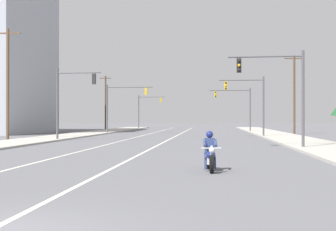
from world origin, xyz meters
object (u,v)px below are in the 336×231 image
(traffic_signal_near_left, at_px, (70,94))
(traffic_signal_mid_left, at_px, (121,101))
(traffic_signal_mid_right, at_px, (251,97))
(utility_pole_left_near, at_px, (8,82))
(traffic_signal_near_right, at_px, (281,84))
(utility_pole_right_far, at_px, (294,93))
(utility_pole_left_far, at_px, (106,102))
(motorcycle_with_rider, at_px, (210,155))
(traffic_signal_far_left, at_px, (146,106))
(traffic_signal_far_right, at_px, (238,102))

(traffic_signal_near_left, height_order, traffic_signal_mid_left, same)
(traffic_signal_mid_right, height_order, utility_pole_left_near, utility_pole_left_near)
(traffic_signal_near_right, xyz_separation_m, traffic_signal_mid_left, (-15.83, 30.85, 0.07))
(utility_pole_right_far, relative_size, utility_pole_left_far, 1.02)
(utility_pole_left_near, bearing_deg, traffic_signal_near_right, -25.95)
(traffic_signal_near_left, distance_m, utility_pole_left_far, 43.84)
(utility_pole_right_far, distance_m, utility_pole_left_far, 37.59)
(utility_pole_left_near, bearing_deg, utility_pole_left_far, 90.38)
(traffic_signal_mid_right, distance_m, utility_pole_left_far, 40.50)
(utility_pole_right_far, bearing_deg, traffic_signal_near_right, -100.74)
(traffic_signal_near_left, distance_m, utility_pole_left_near, 5.87)
(motorcycle_with_rider, relative_size, traffic_signal_near_right, 0.35)
(traffic_signal_mid_left, xyz_separation_m, utility_pole_right_far, (21.28, -2.09, 0.79))
(traffic_signal_mid_right, xyz_separation_m, traffic_signal_far_left, (-15.99, 40.30, 0.02))
(motorcycle_with_rider, distance_m, utility_pole_left_far, 70.17)
(traffic_signal_mid_left, bearing_deg, traffic_signal_near_left, -92.16)
(traffic_signal_near_right, relative_size, traffic_signal_mid_left, 1.00)
(traffic_signal_mid_right, bearing_deg, utility_pole_left_near, -157.62)
(motorcycle_with_rider, relative_size, traffic_signal_far_right, 0.35)
(motorcycle_with_rider, bearing_deg, utility_pole_right_far, 76.93)
(traffic_signal_mid_left, relative_size, utility_pole_left_far, 0.67)
(traffic_signal_near_left, relative_size, traffic_signal_far_left, 1.00)
(traffic_signal_mid_right, xyz_separation_m, utility_pole_left_near, (-21.97, -9.05, 1.07))
(traffic_signal_near_right, distance_m, utility_pole_left_far, 58.32)
(traffic_signal_near_left, distance_m, traffic_signal_far_left, 49.90)
(traffic_signal_near_right, bearing_deg, utility_pole_right_far, 79.26)
(traffic_signal_near_left, xyz_separation_m, utility_pole_left_far, (-6.02, 43.42, 0.77))
(utility_pole_right_far, xyz_separation_m, utility_pole_left_far, (-28.08, 24.99, -0.14))
(traffic_signal_mid_right, xyz_separation_m, utility_pole_right_far, (5.82, 8.83, 0.87))
(traffic_signal_near_left, xyz_separation_m, traffic_signal_far_right, (15.96, 28.77, 0.12))
(motorcycle_with_rider, xyz_separation_m, utility_pole_left_far, (-18.18, 67.64, 4.22))
(traffic_signal_near_left, bearing_deg, traffic_signal_near_right, -31.89)
(traffic_signal_mid_right, height_order, utility_pole_left_far, utility_pole_left_far)
(utility_pole_left_far, bearing_deg, traffic_signal_mid_right, -56.66)
(traffic_signal_near_right, bearing_deg, utility_pole_left_far, 112.83)
(traffic_signal_far_right, distance_m, utility_pole_left_near, 35.62)
(traffic_signal_near_left, bearing_deg, utility_pole_right_far, 39.87)
(traffic_signal_far_right, height_order, utility_pole_right_far, utility_pole_right_far)
(traffic_signal_mid_right, height_order, traffic_signal_far_right, same)
(motorcycle_with_rider, bearing_deg, utility_pole_left_near, 125.85)
(traffic_signal_near_right, bearing_deg, motorcycle_with_rider, -107.75)
(traffic_signal_near_left, bearing_deg, traffic_signal_mid_left, 87.84)
(traffic_signal_far_right, relative_size, traffic_signal_far_left, 1.00)
(traffic_signal_far_left, relative_size, utility_pole_left_near, 0.63)
(traffic_signal_mid_left, xyz_separation_m, traffic_signal_far_right, (15.18, 8.25, -0.01))
(traffic_signal_far_right, relative_size, utility_pole_left_far, 0.67)
(motorcycle_with_rider, height_order, traffic_signal_mid_left, traffic_signal_mid_left)
(motorcycle_with_rider, distance_m, traffic_signal_near_right, 15.00)
(traffic_signal_near_left, height_order, utility_pole_left_far, utility_pole_left_far)
(traffic_signal_near_left, height_order, utility_pole_right_far, utility_pole_right_far)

